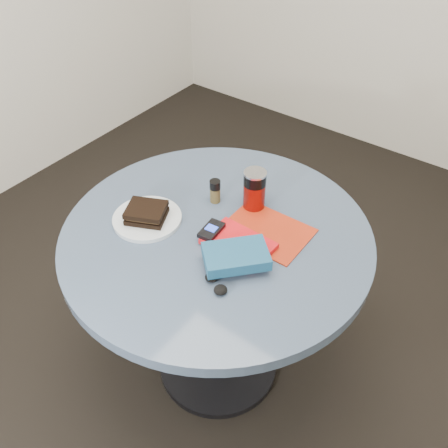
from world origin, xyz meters
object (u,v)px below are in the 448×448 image
Objects in this scene: soda_can at (254,190)px; plate at (147,219)px; pepper_grinder at (215,191)px; novel at (236,256)px; red_book at (238,244)px; magazine at (267,231)px; sandwich at (146,213)px; table at (217,268)px; mp3_player at (211,230)px; headphones at (216,283)px.

plate is at bearing -132.11° from soda_can.
pepper_grinder reaches higher than plate.
novel is (0.24, -0.21, -0.00)m from pepper_grinder.
pepper_grinder reaches higher than red_book.
novel is (0.35, 0.00, 0.03)m from plate.
soda_can is 0.53× the size of magazine.
pepper_grinder is 0.23m from magazine.
magazine is (0.34, 0.19, -0.03)m from sandwich.
pepper_grinder is at bearing 172.87° from magazine.
plate is at bearing -157.97° from table.
mp3_player is 0.21m from headphones.
red_book is 1.10× the size of novel.
red_book is 0.18m from headphones.
pepper_grinder is (0.11, 0.22, 0.01)m from sandwich.
novel is at bearing -58.49° from red_book.
pepper_grinder is 0.89× the size of mp3_player.
novel is (0.04, -0.07, 0.03)m from red_book.
plate is 1.45× the size of sandwich.
soda_can is 0.15m from magazine.
sandwich is 0.83× the size of novel.
plate is 2.67× the size of pepper_grinder.
table is at bearing 23.06° from sandwich.
plate is 1.09× the size of red_book.
table is at bearing 22.03° from plate.
novel is at bearing -87.56° from magazine.
red_book is at bearing -8.13° from table.
headphones is at bearing -15.11° from plate.
sandwich is at bearing -117.95° from pepper_grinder.
red_book reaches higher than plate.
magazine is at bearing 28.34° from plate.
soda_can is at bearing 83.90° from mp3_player.
sandwich and novel have the same top height.
table is at bearing 100.52° from novel.
pepper_grinder reaches higher than magazine.
headphones is at bearing -14.77° from sandwich.
pepper_grinder reaches higher than novel.
pepper_grinder is 0.83× the size of headphones.
pepper_grinder is (-0.10, 0.13, 0.21)m from table.
magazine is 0.28m from headphones.
sandwich is 0.23m from mp3_player.
pepper_grinder is (-0.12, -0.05, -0.03)m from soda_can.
soda_can is (0.02, 0.18, 0.23)m from table.
novel is (0.11, -0.26, -0.03)m from soda_can.
red_book is (0.31, 0.07, 0.01)m from plate.
novel is at bearing -23.24° from mp3_player.
headphones is at bearing -53.35° from table.
soda_can is 0.21m from mp3_player.
soda_can reaches higher than table.
novel reaches higher than headphones.
sandwich is 1.63× the size of mp3_player.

